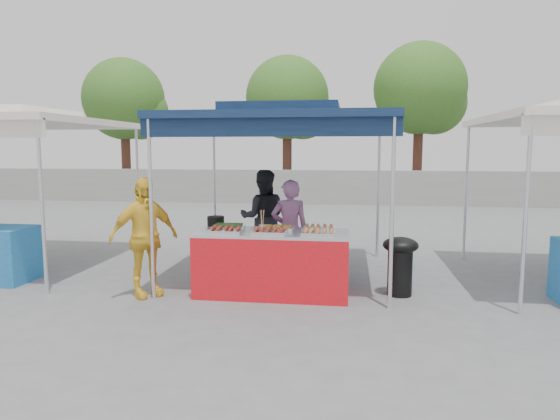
# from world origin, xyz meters

# --- Properties ---
(ground_plane) EXTENTS (80.00, 80.00, 0.00)m
(ground_plane) POSITION_xyz_m (0.00, 0.00, 0.00)
(ground_plane) COLOR slate
(back_wall) EXTENTS (40.00, 0.25, 1.20)m
(back_wall) POSITION_xyz_m (0.00, 11.00, 0.60)
(back_wall) COLOR gray
(back_wall) RESTS_ON ground_plane
(main_canopy) EXTENTS (3.20, 3.20, 2.57)m
(main_canopy) POSITION_xyz_m (0.00, 0.97, 2.37)
(main_canopy) COLOR silver
(main_canopy) RESTS_ON ground_plane
(tree_0) EXTENTS (3.31, 3.21, 5.52)m
(tree_0) POSITION_xyz_m (-7.85, 12.74, 3.77)
(tree_0) COLOR #4A271C
(tree_0) RESTS_ON ground_plane
(tree_1) EXTENTS (3.31, 3.21, 5.52)m
(tree_1) POSITION_xyz_m (-1.33, 13.10, 3.77)
(tree_1) COLOR #4A271C
(tree_1) RESTS_ON ground_plane
(tree_2) EXTENTS (3.51, 3.45, 5.94)m
(tree_2) POSITION_xyz_m (3.69, 13.33, 4.06)
(tree_2) COLOR #4A271C
(tree_2) RESTS_ON ground_plane
(vendor_table) EXTENTS (2.00, 0.80, 0.85)m
(vendor_table) POSITION_xyz_m (0.00, -0.10, 0.43)
(vendor_table) COLOR red
(vendor_table) RESTS_ON ground_plane
(food_tray_fl) EXTENTS (0.42, 0.30, 0.07)m
(food_tray_fl) POSITION_xyz_m (-0.57, -0.33, 0.88)
(food_tray_fl) COLOR white
(food_tray_fl) RESTS_ON vendor_table
(food_tray_fm) EXTENTS (0.42, 0.30, 0.07)m
(food_tray_fm) POSITION_xyz_m (-0.01, -0.34, 0.88)
(food_tray_fm) COLOR white
(food_tray_fm) RESTS_ON vendor_table
(food_tray_fr) EXTENTS (0.42, 0.30, 0.07)m
(food_tray_fr) POSITION_xyz_m (0.62, -0.34, 0.88)
(food_tray_fr) COLOR white
(food_tray_fr) RESTS_ON vendor_table
(food_tray_bl) EXTENTS (0.42, 0.30, 0.07)m
(food_tray_bl) POSITION_xyz_m (-0.62, -0.02, 0.88)
(food_tray_bl) COLOR white
(food_tray_bl) RESTS_ON vendor_table
(food_tray_bm) EXTENTS (0.42, 0.30, 0.07)m
(food_tray_bm) POSITION_xyz_m (0.05, -0.01, 0.88)
(food_tray_bm) COLOR white
(food_tray_bm) RESTS_ON vendor_table
(food_tray_br) EXTENTS (0.42, 0.30, 0.07)m
(food_tray_br) POSITION_xyz_m (0.60, -0.04, 0.88)
(food_tray_br) COLOR white
(food_tray_br) RESTS_ON vendor_table
(cooking_pot) EXTENTS (0.24, 0.24, 0.14)m
(cooking_pot) POSITION_xyz_m (-0.87, 0.25, 0.92)
(cooking_pot) COLOR black
(cooking_pot) RESTS_ON vendor_table
(skewer_cup) EXTENTS (0.09, 0.09, 0.11)m
(skewer_cup) POSITION_xyz_m (-0.11, -0.26, 0.91)
(skewer_cup) COLOR silver
(skewer_cup) RESTS_ON vendor_table
(wok_burner) EXTENTS (0.47, 0.47, 0.78)m
(wok_burner) POSITION_xyz_m (1.67, 0.10, 0.46)
(wok_burner) COLOR black
(wok_burner) RESTS_ON ground_plane
(crate_left) EXTENTS (0.55, 0.38, 0.33)m
(crate_left) POSITION_xyz_m (-0.32, 0.53, 0.16)
(crate_left) COLOR #1648B9
(crate_left) RESTS_ON ground_plane
(crate_right) EXTENTS (0.55, 0.39, 0.33)m
(crate_right) POSITION_xyz_m (0.23, 0.60, 0.17)
(crate_right) COLOR #1648B9
(crate_right) RESTS_ON ground_plane
(crate_stacked) EXTENTS (0.51, 0.36, 0.31)m
(crate_stacked) POSITION_xyz_m (0.23, 0.60, 0.48)
(crate_stacked) COLOR #1648B9
(crate_stacked) RESTS_ON crate_right
(vendor_woman) EXTENTS (0.60, 0.45, 1.49)m
(vendor_woman) POSITION_xyz_m (0.13, 0.67, 0.74)
(vendor_woman) COLOR #9C6393
(vendor_woman) RESTS_ON ground_plane
(helper_man) EXTENTS (0.86, 0.72, 1.59)m
(helper_man) POSITION_xyz_m (-0.42, 1.60, 0.80)
(helper_man) COLOR #222227
(helper_man) RESTS_ON ground_plane
(customer_person) EXTENTS (0.92, 0.93, 1.57)m
(customer_person) POSITION_xyz_m (-1.65, -0.40, 0.79)
(customer_person) COLOR yellow
(customer_person) RESTS_ON ground_plane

